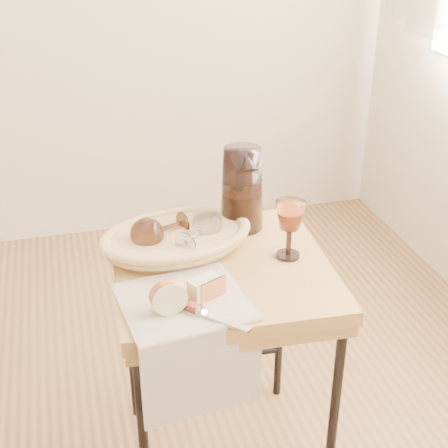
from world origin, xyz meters
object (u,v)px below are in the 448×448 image
object	(u,v)px
goblet_lying_a	(163,229)
apple_half	(168,295)
bread_basket	(176,240)
tea_towel	(183,301)
goblet_lying_b	(198,233)
pitcher	(242,189)
table_knife	(204,312)
side_table	(222,369)
wine_goblet	(289,229)

from	to	relation	value
goblet_lying_a	apple_half	size ratio (longest dim) A/B	1.66
bread_basket	tea_towel	bearing A→B (deg)	-107.73
bread_basket	goblet_lying_b	bearing A→B (deg)	-31.82
bread_basket	pitcher	xyz separation A→B (m)	(0.19, 0.08, 0.09)
pitcher	table_knife	xyz separation A→B (m)	(-0.19, -0.38, -0.10)
tea_towel	bread_basket	xyz separation A→B (m)	(0.03, 0.23, 0.02)
goblet_lying_b	apple_half	distance (m)	0.27
side_table	table_knife	xyz separation A→B (m)	(-0.09, -0.20, 0.34)
goblet_lying_b	pitcher	bearing A→B (deg)	-12.17
wine_goblet	goblet_lying_b	bearing A→B (deg)	157.70
wine_goblet	goblet_lying_a	bearing A→B (deg)	157.32
pitcher	wine_goblet	bearing A→B (deg)	-71.60
bread_basket	wine_goblet	bearing A→B (deg)	-32.21
side_table	goblet_lying_b	world-z (taller)	goblet_lying_b
goblet_lying_a	wine_goblet	bearing A→B (deg)	135.62
goblet_lying_a	goblet_lying_b	distance (m)	0.09
bread_basket	wine_goblet	world-z (taller)	wine_goblet
pitcher	goblet_lying_a	bearing A→B (deg)	-166.08
tea_towel	goblet_lying_a	xyz separation A→B (m)	(0.00, 0.25, 0.05)
tea_towel	apple_half	bearing A→B (deg)	-152.43
bread_basket	apple_half	size ratio (longest dim) A/B	4.18
bread_basket	goblet_lying_a	bearing A→B (deg)	143.42
bread_basket	wine_goblet	size ratio (longest dim) A/B	2.28
side_table	goblet_lying_a	bearing A→B (deg)	137.34
bread_basket	apple_half	bearing A→B (deg)	-114.95
apple_half	goblet_lying_b	bearing A→B (deg)	58.99
goblet_lying_a	wine_goblet	size ratio (longest dim) A/B	0.91
tea_towel	goblet_lying_a	distance (m)	0.26
goblet_lying_a	apple_half	bearing A→B (deg)	60.35
pitcher	table_knife	distance (m)	0.44
tea_towel	goblet_lying_a	world-z (taller)	goblet_lying_a
apple_half	table_knife	world-z (taller)	apple_half
tea_towel	wine_goblet	bearing A→B (deg)	17.04
goblet_lying_b	pitcher	world-z (taller)	pitcher
bread_basket	goblet_lying_a	distance (m)	0.05
table_knife	tea_towel	bearing A→B (deg)	164.02
pitcher	apple_half	world-z (taller)	pitcher
apple_half	side_table	bearing A→B (deg)	40.80
wine_goblet	table_knife	xyz separation A→B (m)	(-0.26, -0.19, -0.06)
side_table	wine_goblet	distance (m)	0.44
apple_half	wine_goblet	bearing A→B (deg)	20.83
tea_towel	wine_goblet	size ratio (longest dim) A/B	1.77
goblet_lying_a	pitcher	xyz separation A→B (m)	(0.22, 0.06, 0.06)
goblet_lying_a	apple_half	xyz separation A→B (m)	(-0.04, -0.28, -0.01)
pitcher	bread_basket	bearing A→B (deg)	-159.70
table_knife	wine_goblet	bearing A→B (deg)	84.45
bread_basket	goblet_lying_b	size ratio (longest dim) A/B	2.69
table_knife	apple_half	bearing A→B (deg)	-161.70
bread_basket	apple_half	xyz separation A→B (m)	(-0.07, -0.26, 0.02)
apple_half	pitcher	bearing A→B (deg)	47.89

